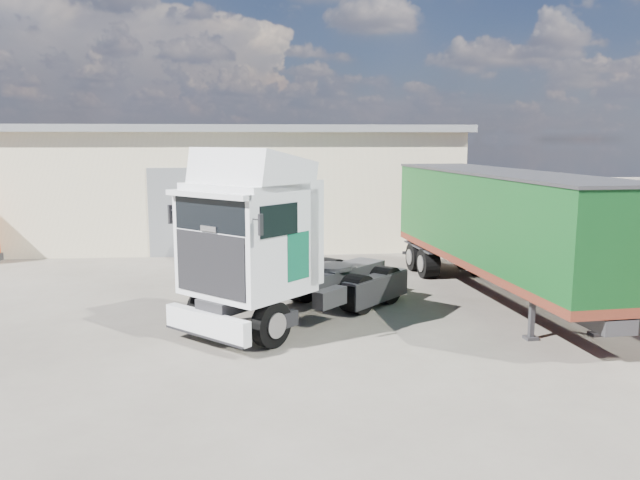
{
  "coord_description": "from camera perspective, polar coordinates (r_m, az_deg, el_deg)",
  "views": [
    {
      "loc": [
        0.73,
        -15.3,
        4.71
      ],
      "look_at": [
        2.3,
        3.0,
        1.74
      ],
      "focal_mm": 35.0,
      "sensor_mm": 36.0,
      "label": 1
    }
  ],
  "objects": [
    {
      "name": "box_trailer",
      "position": [
        18.99,
        15.95,
        1.6
      ],
      "size": [
        3.46,
        11.64,
        3.81
      ],
      "rotation": [
        0.0,
        0.0,
        0.09
      ],
      "color": "#2D2D30",
      "rests_on": "ground"
    },
    {
      "name": "warehouse",
      "position": [
        32.07,
        -17.08,
        5.12
      ],
      "size": [
        30.6,
        12.6,
        5.42
      ],
      "color": "beige",
      "rests_on": "ground"
    },
    {
      "name": "brick_boundary_wall",
      "position": [
        24.12,
        21.68,
        0.28
      ],
      "size": [
        0.35,
        26.0,
        2.5
      ],
      "primitive_type": "cube",
      "color": "maroon",
      "rests_on": "ground"
    },
    {
      "name": "tractor_unit",
      "position": [
        15.68,
        -4.43,
        -1.16
      ],
      "size": [
        6.4,
        6.57,
        4.53
      ],
      "rotation": [
        0.0,
        0.0,
        -0.76
      ],
      "color": "black",
      "rests_on": "ground"
    },
    {
      "name": "ground",
      "position": [
        16.02,
        -7.37,
        -8.0
      ],
      "size": [
        120.0,
        120.0,
        0.0
      ],
      "primitive_type": "plane",
      "color": "black",
      "rests_on": "ground"
    },
    {
      "name": "panel_van",
      "position": [
        25.32,
        -9.77,
        0.34
      ],
      "size": [
        3.01,
        4.47,
        1.69
      ],
      "rotation": [
        0.0,
        0.0,
        0.35
      ],
      "color": "black",
      "rests_on": "ground"
    }
  ]
}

